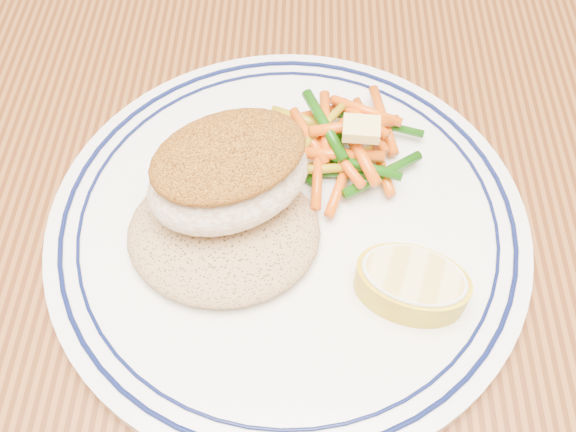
# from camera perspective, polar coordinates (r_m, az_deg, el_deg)

# --- Properties ---
(dining_table) EXTENTS (1.50, 0.90, 0.75)m
(dining_table) POSITION_cam_1_polar(r_m,az_deg,el_deg) (0.51, -2.48, -4.12)
(dining_table) COLOR #552A11
(dining_table) RESTS_ON ground
(plate) EXTENTS (0.30, 0.30, 0.02)m
(plate) POSITION_cam_1_polar(r_m,az_deg,el_deg) (0.40, -0.00, -0.83)
(plate) COLOR white
(plate) RESTS_ON dining_table
(rice_pilaf) EXTENTS (0.12, 0.10, 0.02)m
(rice_pilaf) POSITION_cam_1_polar(r_m,az_deg,el_deg) (0.38, -5.77, -1.18)
(rice_pilaf) COLOR #A37E51
(rice_pilaf) RESTS_ON plate
(fish_fillet) EXTENTS (0.12, 0.11, 0.05)m
(fish_fillet) POSITION_cam_1_polar(r_m,az_deg,el_deg) (0.37, -5.30, 3.87)
(fish_fillet) COLOR #FAE8CF
(fish_fillet) RESTS_ON rice_pilaf
(vegetable_pile) EXTENTS (0.10, 0.11, 0.03)m
(vegetable_pile) POSITION_cam_1_polar(r_m,az_deg,el_deg) (0.42, 5.02, 6.48)
(vegetable_pile) COLOR #A99112
(vegetable_pile) RESTS_ON plate
(butter_pat) EXTENTS (0.02, 0.02, 0.01)m
(butter_pat) POSITION_cam_1_polar(r_m,az_deg,el_deg) (0.40, 6.54, 7.71)
(butter_pat) COLOR #FCE77B
(butter_pat) RESTS_ON vegetable_pile
(lemon_wedge) EXTENTS (0.07, 0.07, 0.03)m
(lemon_wedge) POSITION_cam_1_polar(r_m,az_deg,el_deg) (0.37, 10.93, -5.91)
(lemon_wedge) COLOR yellow
(lemon_wedge) RESTS_ON plate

